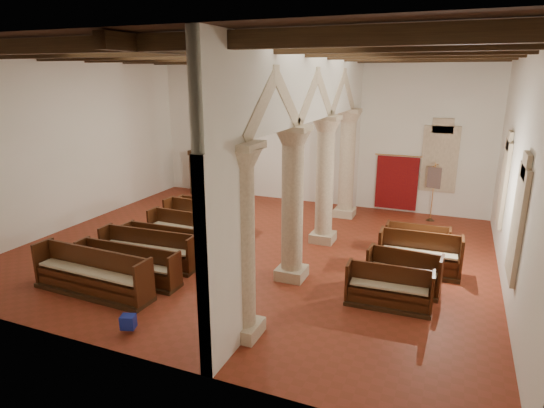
% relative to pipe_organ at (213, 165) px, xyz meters
% --- Properties ---
extents(floor, '(14.00, 14.00, 0.00)m').
position_rel_pipe_organ_xyz_m(floor, '(4.50, -5.50, -1.37)').
color(floor, maroon).
rests_on(floor, ground).
extents(ceiling, '(14.00, 14.00, 0.00)m').
position_rel_pipe_organ_xyz_m(ceiling, '(4.50, -5.50, 4.63)').
color(ceiling, black).
rests_on(ceiling, wall_back).
extents(wall_back, '(14.00, 0.02, 6.00)m').
position_rel_pipe_organ_xyz_m(wall_back, '(4.50, 0.50, 1.63)').
color(wall_back, white).
rests_on(wall_back, floor).
extents(wall_front, '(14.00, 0.02, 6.00)m').
position_rel_pipe_organ_xyz_m(wall_front, '(4.50, -11.50, 1.63)').
color(wall_front, white).
rests_on(wall_front, floor).
extents(wall_left, '(0.02, 12.00, 6.00)m').
position_rel_pipe_organ_xyz_m(wall_left, '(-2.50, -5.50, 1.63)').
color(wall_left, white).
rests_on(wall_left, floor).
extents(wall_right, '(0.02, 12.00, 6.00)m').
position_rel_pipe_organ_xyz_m(wall_right, '(11.50, -5.50, 1.63)').
color(wall_right, white).
rests_on(wall_right, floor).
extents(ceiling_beams, '(13.80, 11.80, 0.30)m').
position_rel_pipe_organ_xyz_m(ceiling_beams, '(4.50, -5.50, 4.45)').
color(ceiling_beams, '#3A2612').
rests_on(ceiling_beams, wall_back).
extents(arcade, '(0.90, 11.90, 6.00)m').
position_rel_pipe_organ_xyz_m(arcade, '(6.30, -5.50, 2.19)').
color(arcade, beige).
rests_on(arcade, floor).
extents(window_right_a, '(0.03, 1.00, 2.20)m').
position_rel_pipe_organ_xyz_m(window_right_a, '(11.48, -7.00, 0.83)').
color(window_right_a, '#337461').
rests_on(window_right_a, wall_right).
extents(window_right_b, '(0.03, 1.00, 2.20)m').
position_rel_pipe_organ_xyz_m(window_right_b, '(11.48, -3.00, 0.83)').
color(window_right_b, '#337461').
rests_on(window_right_b, wall_right).
extents(window_back, '(1.00, 0.03, 2.20)m').
position_rel_pipe_organ_xyz_m(window_back, '(9.50, 0.48, 0.83)').
color(window_back, '#337461').
rests_on(window_back, wall_back).
extents(pipe_organ, '(2.10, 0.85, 4.40)m').
position_rel_pipe_organ_xyz_m(pipe_organ, '(0.00, 0.00, 0.00)').
color(pipe_organ, '#3A2612').
rests_on(pipe_organ, floor).
extents(lectern, '(0.56, 0.56, 1.37)m').
position_rel_pipe_organ_xyz_m(lectern, '(0.64, -0.01, -0.80)').
color(lectern, '#332210').
rests_on(lectern, floor).
extents(dossal_curtain, '(1.80, 0.07, 2.17)m').
position_rel_pipe_organ_xyz_m(dossal_curtain, '(8.00, 0.42, -0.21)').
color(dossal_curtain, maroon).
rests_on(dossal_curtain, floor).
extents(processional_banner, '(0.49, 0.62, 2.18)m').
position_rel_pipe_organ_xyz_m(processional_banner, '(9.41, -0.33, -0.60)').
color(processional_banner, '#3A2612').
rests_on(processional_banner, floor).
extents(hymnal_box_a, '(0.36, 0.32, 0.30)m').
position_rel_pipe_organ_xyz_m(hymnal_box_a, '(4.02, -10.84, -1.12)').
color(hymnal_box_a, navy).
rests_on(hymnal_box_a, floor).
extents(hymnal_box_b, '(0.34, 0.31, 0.29)m').
position_rel_pipe_organ_xyz_m(hymnal_box_b, '(3.22, -8.72, -1.13)').
color(hymnal_box_b, navy).
rests_on(hymnal_box_b, floor).
extents(hymnal_box_c, '(0.36, 0.33, 0.29)m').
position_rel_pipe_organ_xyz_m(hymnal_box_c, '(3.52, -5.77, -1.12)').
color(hymnal_box_c, navy).
rests_on(hymnal_box_c, floor).
extents(tube_heater_a, '(1.09, 0.25, 0.11)m').
position_rel_pipe_organ_xyz_m(tube_heater_a, '(1.66, -9.60, -1.21)').
color(tube_heater_a, white).
rests_on(tube_heater_a, floor).
extents(tube_heater_b, '(0.96, 0.22, 0.10)m').
position_rel_pipe_organ_xyz_m(tube_heater_b, '(1.65, -8.73, -1.21)').
color(tube_heater_b, silver).
rests_on(tube_heater_b, floor).
extents(nave_pew_0, '(3.34, 0.86, 1.13)m').
position_rel_pipe_organ_xyz_m(nave_pew_0, '(2.03, -9.73, -1.00)').
color(nave_pew_0, '#3A2612').
rests_on(nave_pew_0, floor).
extents(nave_pew_1, '(3.01, 0.68, 0.98)m').
position_rel_pipe_organ_xyz_m(nave_pew_1, '(2.37, -8.83, -1.05)').
color(nave_pew_1, '#3A2612').
rests_on(nave_pew_1, floor).
extents(nave_pew_2, '(2.95, 0.85, 1.04)m').
position_rel_pipe_organ_xyz_m(nave_pew_2, '(2.26, -7.80, -1.03)').
color(nave_pew_2, '#3A2612').
rests_on(nave_pew_2, floor).
extents(nave_pew_3, '(2.96, 0.71, 0.99)m').
position_rel_pipe_organ_xyz_m(nave_pew_3, '(2.55, -7.19, -1.05)').
color(nave_pew_3, '#3A2612').
rests_on(nave_pew_3, floor).
extents(nave_pew_4, '(2.71, 0.79, 1.05)m').
position_rel_pipe_organ_xyz_m(nave_pew_4, '(2.35, -5.94, -1.02)').
color(nave_pew_4, '#3A2612').
rests_on(nave_pew_4, floor).
extents(nave_pew_5, '(2.90, 0.91, 1.12)m').
position_rel_pipe_organ_xyz_m(nave_pew_5, '(2.30, -4.87, -1.00)').
color(nave_pew_5, '#3A2612').
rests_on(nave_pew_5, floor).
extents(nave_pew_6, '(2.73, 0.82, 1.03)m').
position_rel_pipe_organ_xyz_m(nave_pew_6, '(2.25, -4.12, -1.03)').
color(nave_pew_6, '#3A2612').
rests_on(nave_pew_6, floor).
extents(aisle_pew_0, '(2.01, 0.73, 0.99)m').
position_rel_pipe_organ_xyz_m(aisle_pew_0, '(8.93, -7.61, -1.04)').
color(aisle_pew_0, '#3A2612').
rests_on(aisle_pew_0, floor).
extents(aisle_pew_1, '(1.85, 0.81, 1.03)m').
position_rel_pipe_organ_xyz_m(aisle_pew_1, '(9.15, -6.61, -1.02)').
color(aisle_pew_1, '#3A2612').
rests_on(aisle_pew_1, floor).
extents(aisle_pew_2, '(2.20, 0.83, 1.14)m').
position_rel_pipe_organ_xyz_m(aisle_pew_2, '(9.42, -5.37, -0.99)').
color(aisle_pew_2, '#3A2612').
rests_on(aisle_pew_2, floor).
extents(aisle_pew_3, '(1.85, 0.70, 1.00)m').
position_rel_pipe_organ_xyz_m(aisle_pew_3, '(9.26, -4.23, -1.04)').
color(aisle_pew_3, '#3A2612').
rests_on(aisle_pew_3, floor).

